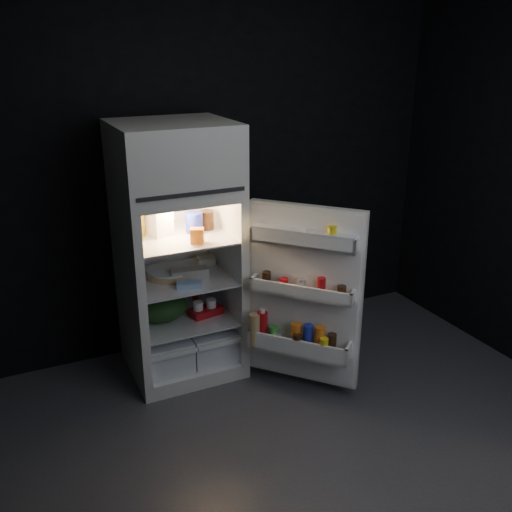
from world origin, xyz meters
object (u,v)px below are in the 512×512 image
yogurt_tray (206,311)px  refrigerator (177,243)px  milk_jug (159,218)px  egg_carton (189,274)px  fridge_door (302,300)px

yogurt_tray → refrigerator: bearing=136.8°
milk_jug → yogurt_tray: 0.75m
egg_carton → yogurt_tray: (0.11, -0.00, -0.31)m
milk_jug → refrigerator: bearing=-27.4°
refrigerator → egg_carton: (0.05, -0.10, -0.19)m
refrigerator → fridge_door: (0.63, -0.65, -0.27)m
refrigerator → fridge_door: refrigerator is taller
fridge_door → milk_jug: size_ratio=5.08×
fridge_door → milk_jug: fridge_door is taller
egg_carton → yogurt_tray: egg_carton is taller
fridge_door → yogurt_tray: 0.76m
milk_jug → egg_carton: bearing=-54.8°
fridge_door → milk_jug: 1.10m
fridge_door → milk_jug: (-0.73, 0.67, 0.46)m
refrigerator → milk_jug: refrigerator is taller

